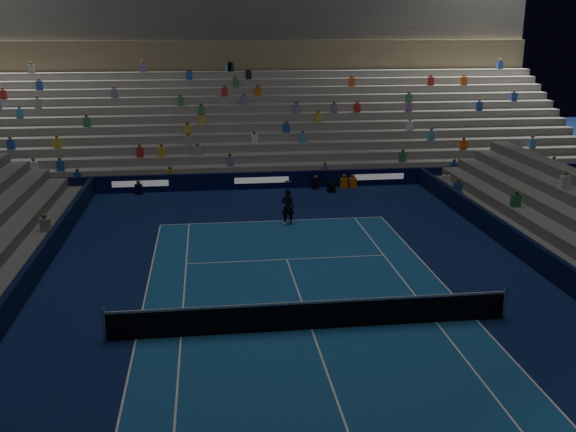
{
  "coord_description": "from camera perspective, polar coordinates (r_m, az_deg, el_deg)",
  "views": [
    {
      "loc": [
        -3.08,
        -18.35,
        9.31
      ],
      "look_at": [
        0.0,
        6.0,
        2.0
      ],
      "focal_mm": 40.14,
      "sensor_mm": 36.0,
      "label": 1
    }
  ],
  "objects": [
    {
      "name": "grandstand_main",
      "position": [
        46.73,
        -3.41,
        9.27
      ],
      "size": [
        44.0,
        15.2,
        11.2
      ],
      "color": "gray",
      "rests_on": "ground"
    },
    {
      "name": "court_surface",
      "position": [
        20.8,
        2.1,
        -10.0
      ],
      "size": [
        10.97,
        23.77,
        0.01
      ],
      "primitive_type": "cube",
      "color": "#184E85",
      "rests_on": "ground"
    },
    {
      "name": "tennis_player",
      "position": [
        31.01,
        -0.02,
        0.82
      ],
      "size": [
        0.75,
        0.62,
        1.76
      ],
      "primitive_type": "imported",
      "rotation": [
        0.0,
        0.0,
        2.79
      ],
      "color": "black",
      "rests_on": "ground"
    },
    {
      "name": "ground",
      "position": [
        20.8,
        2.1,
        -10.01
      ],
      "size": [
        90.0,
        90.0,
        0.0
      ],
      "primitive_type": "plane",
      "color": "#0B1844",
      "rests_on": "ground"
    },
    {
      "name": "broadcast_camera",
      "position": [
        37.42,
        3.84,
        2.61
      ],
      "size": [
        0.44,
        0.87,
        0.56
      ],
      "color": "black",
      "rests_on": "ground"
    },
    {
      "name": "tennis_net",
      "position": [
        20.58,
        2.12,
        -8.76
      ],
      "size": [
        12.9,
        0.1,
        1.1
      ],
      "color": "#B2B2B7",
      "rests_on": "ground"
    },
    {
      "name": "sponsor_barrier_far",
      "position": [
        38.01,
        -2.37,
        3.17
      ],
      "size": [
        44.0,
        0.25,
        1.0
      ],
      "primitive_type": "cube",
      "color": "black",
      "rests_on": "ground"
    }
  ]
}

